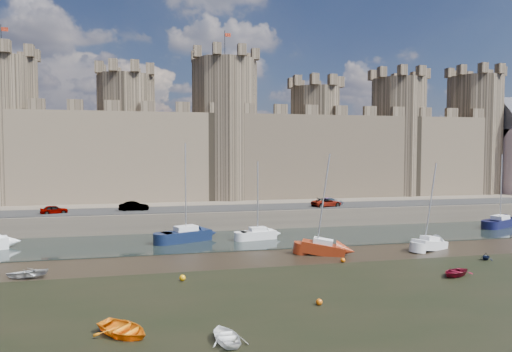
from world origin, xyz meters
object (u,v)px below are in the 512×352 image
(car_1, at_px, (134,206))
(sailboat_4, at_px, (323,247))
(car_3, at_px, (327,203))
(sailboat_2, at_px, (258,234))
(sailboat_1, at_px, (186,235))
(dinghy_0, at_px, (123,330))
(car_2, at_px, (331,201))
(car_0, at_px, (54,210))
(sailboat_3, at_px, (500,222))
(sailboat_5, at_px, (430,243))

(car_1, distance_m, sailboat_4, 27.36)
(car_3, bearing_deg, sailboat_2, 113.68)
(sailboat_1, distance_m, dinghy_0, 26.75)
(car_2, distance_m, car_3, 2.54)
(car_3, distance_m, sailboat_2, 15.20)
(car_2, xyz_separation_m, car_3, (-1.45, -2.08, 0.05))
(sailboat_1, bearing_deg, car_2, 2.91)
(car_0, distance_m, sailboat_4, 34.49)
(dinghy_0, bearing_deg, car_3, 6.73)
(sailboat_3, distance_m, sailboat_5, 20.69)
(sailboat_4, distance_m, sailboat_5, 11.88)
(car_1, relative_size, sailboat_4, 0.37)
(car_0, distance_m, sailboat_2, 26.18)
(car_0, height_order, car_2, same)
(car_3, bearing_deg, sailboat_1, 99.50)
(sailboat_5, xyz_separation_m, dinghy_0, (-30.20, -16.48, -0.33))
(car_0, xyz_separation_m, sailboat_5, (40.88, -18.79, -2.38))
(car_1, distance_m, sailboat_3, 49.79)
(car_3, relative_size, dinghy_0, 1.29)
(sailboat_2, height_order, dinghy_0, sailboat_2)
(sailboat_1, bearing_deg, car_0, 127.76)
(car_0, bearing_deg, sailboat_1, -135.68)
(sailboat_5, bearing_deg, car_3, 80.37)
(dinghy_0, bearing_deg, sailboat_4, -4.28)
(car_1, bearing_deg, sailboat_2, -122.47)
(car_3, xyz_separation_m, sailboat_4, (-7.32, -17.83, -2.36))
(car_0, relative_size, car_1, 0.85)
(car_3, relative_size, sailboat_5, 0.48)
(sailboat_1, height_order, sailboat_3, sailboat_1)
(car_3, height_order, sailboat_3, sailboat_3)
(car_1, xyz_separation_m, dinghy_0, (0.94, -36.03, -2.78))
(car_0, bearing_deg, sailboat_3, -114.03)
(car_3, distance_m, sailboat_4, 19.42)
(car_2, height_order, sailboat_4, sailboat_4)
(car_1, bearing_deg, car_3, -90.04)
(sailboat_3, height_order, sailboat_5, sailboat_3)
(car_1, xyz_separation_m, sailboat_5, (31.14, -19.55, -2.45))
(sailboat_2, bearing_deg, sailboat_3, -7.98)
(sailboat_2, height_order, sailboat_3, sailboat_3)
(car_2, bearing_deg, sailboat_2, 129.28)
(car_0, relative_size, car_3, 0.75)
(car_3, distance_m, sailboat_3, 23.68)
(car_2, bearing_deg, sailboat_4, 156.39)
(sailboat_5, bearing_deg, car_0, 131.55)
(sailboat_2, bearing_deg, sailboat_5, -39.20)
(car_3, height_order, sailboat_5, sailboat_5)
(car_3, height_order, sailboat_2, sailboat_2)
(sailboat_5, height_order, dinghy_0, sailboat_5)
(car_0, height_order, car_1, car_1)
(car_3, xyz_separation_m, sailboat_2, (-12.08, -8.92, -2.35))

